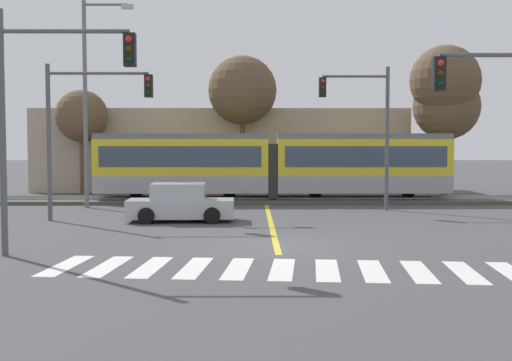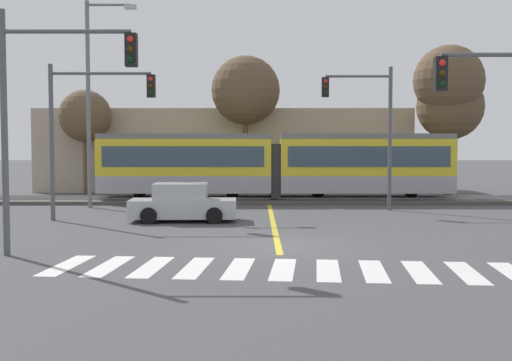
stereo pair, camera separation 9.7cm
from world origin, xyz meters
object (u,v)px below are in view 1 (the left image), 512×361
Objects in this scene: light_rail_tram at (272,163)px; street_lamp_west at (89,92)px; traffic_light_near_left at (45,97)px; bare_tree_far_east at (445,81)px; traffic_light_mid_left at (84,116)px; bare_tree_far_west at (82,117)px; traffic_light_far_right at (365,117)px; bare_tree_west at (242,91)px; bare_tree_east at (447,107)px; sedan_crossing at (180,204)px.

light_rail_tram is 1.87× the size of street_lamp_west.
street_lamp_west is (-2.12, 13.32, 1.22)m from traffic_light_near_left.
bare_tree_far_east is at bearing 49.93° from traffic_light_near_left.
bare_tree_far_west is at bearing 105.12° from traffic_light_mid_left.
traffic_light_far_right is (10.89, 12.05, -0.04)m from traffic_light_near_left.
bare_tree_far_east is at bearing -6.48° from bare_tree_west.
bare_tree_far_east reaches higher than bare_tree_east.
bare_tree_far_west is 0.87× the size of bare_tree_east.
sedan_crossing is 15.82m from bare_tree_far_west.
bare_tree_far_west reaches higher than sedan_crossing.
light_rail_tram is at bearing 19.15° from street_lamp_west.
bare_tree_far_west is (-2.47, 7.89, -0.85)m from street_lamp_west.
bare_tree_far_west is at bearing -177.80° from bare_tree_west.
bare_tree_far_east is at bearing -116.24° from bare_tree_east.
traffic_light_near_left is at bearing -130.07° from bare_tree_far_east.
light_rail_tram is 11.87m from bare_tree_east.
street_lamp_west is at bearing -158.98° from bare_tree_east.
street_lamp_west is 10.98m from bare_tree_west.
traffic_light_near_left is at bearing -129.76° from bare_tree_east.
bare_tree_west is 1.15× the size of bare_tree_east.
traffic_light_near_left reaches higher than traffic_light_mid_left.
traffic_light_far_right is at bearing -126.26° from bare_tree_east.
bare_tree_east is (17.28, 20.77, 0.94)m from traffic_light_near_left.
traffic_light_mid_left is 21.90m from bare_tree_far_east.
traffic_light_near_left is 21.70m from bare_tree_far_west.
light_rail_tram is at bearing -72.28° from bare_tree_west.
traffic_light_near_left is at bearing -132.08° from traffic_light_far_right.
bare_tree_far_west is 21.88m from bare_tree_east.
bare_tree_far_east reaches higher than bare_tree_west.
bare_tree_far_east is (11.93, -1.36, 0.45)m from bare_tree_west.
light_rail_tram is 11.58m from traffic_light_mid_left.
bare_tree_east is at bearing 50.24° from traffic_light_near_left.
traffic_light_near_left is at bearing -77.78° from bare_tree_far_west.
sedan_crossing is 9.82m from traffic_light_far_right.
bare_tree_far_east is (18.06, 12.13, 2.58)m from traffic_light_mid_left.
traffic_light_mid_left is at bearing -78.36° from street_lamp_west.
traffic_light_near_left is 26.53m from bare_tree_far_east.
bare_tree_far_west is at bearing 178.87° from bare_tree_east.
bare_tree_west is (-5.81, 9.52, 2.00)m from traffic_light_far_right.
traffic_light_mid_left is at bearing -114.43° from bare_tree_west.
light_rail_tram is 11.93m from bare_tree_far_east.
sedan_crossing is at bearing 70.27° from traffic_light_near_left.
traffic_light_mid_left is at bearing -161.61° from traffic_light_far_right.
street_lamp_west is (-13.01, 1.26, 1.26)m from traffic_light_far_right.
sedan_crossing is 0.67× the size of bare_tree_far_west.
bare_tree_east reaches higher than traffic_light_mid_left.
bare_tree_far_west reaches higher than traffic_light_mid_left.
traffic_light_mid_left reaches higher than light_rail_tram.
light_rail_tram is 2.96× the size of traffic_light_mid_left.
traffic_light_mid_left reaches higher than sedan_crossing.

